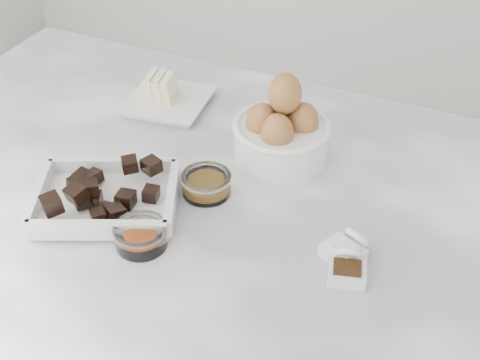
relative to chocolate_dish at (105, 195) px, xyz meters
name	(u,v)px	position (x,y,z in m)	size (l,w,h in m)	color
marble_slab	(219,221)	(0.15, 0.06, -0.04)	(1.20, 0.80, 0.04)	white
chocolate_dish	(105,195)	(0.00, 0.00, 0.00)	(0.25, 0.22, 0.05)	white
butter_plate	(167,96)	(-0.06, 0.28, 0.00)	(0.15, 0.15, 0.06)	white
sugar_ramekin	(269,132)	(0.16, 0.24, 0.01)	(0.09, 0.09, 0.05)	white
egg_bowl	(282,131)	(0.18, 0.22, 0.03)	(0.15, 0.15, 0.15)	white
honey_bowl	(206,184)	(0.12, 0.09, -0.01)	(0.08, 0.08, 0.03)	white
zest_bowl	(141,235)	(0.09, -0.05, -0.01)	(0.07, 0.07, 0.03)	white
vanilla_spoon	(347,268)	(0.36, 0.01, -0.01)	(0.06, 0.07, 0.04)	white
salt_spoon	(346,248)	(0.34, 0.04, -0.01)	(0.07, 0.08, 0.04)	white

